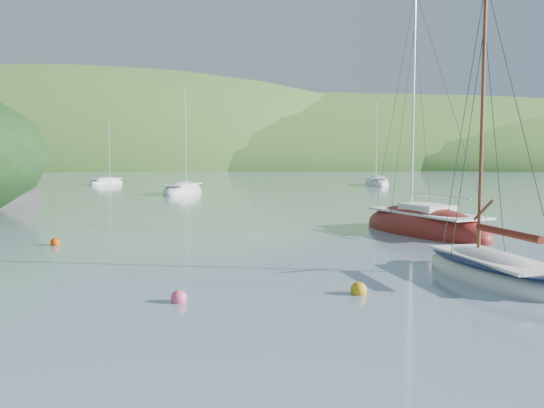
{
  "coord_description": "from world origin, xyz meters",
  "views": [
    {
      "loc": [
        -2.17,
        -16.9,
        4.1
      ],
      "look_at": [
        -1.65,
        8.0,
        1.99
      ],
      "focal_mm": 40.0,
      "sensor_mm": 36.0,
      "label": 1
    }
  ],
  "objects_px": {
    "sloop_red": "(424,229)",
    "distant_sloop_b": "(377,184)",
    "distant_sloop_c": "(106,183)",
    "daysailer_white": "(492,272)",
    "distant_sloop_a": "(183,192)"
  },
  "relations": [
    {
      "from": "sloop_red",
      "to": "distant_sloop_b",
      "type": "bearing_deg",
      "value": 58.96
    },
    {
      "from": "sloop_red",
      "to": "distant_sloop_c",
      "type": "bearing_deg",
      "value": 97.38
    },
    {
      "from": "sloop_red",
      "to": "distant_sloop_b",
      "type": "relative_size",
      "value": 1.17
    },
    {
      "from": "daysailer_white",
      "to": "sloop_red",
      "type": "relative_size",
      "value": 0.77
    },
    {
      "from": "sloop_red",
      "to": "distant_sloop_a",
      "type": "bearing_deg",
      "value": 95.02
    },
    {
      "from": "daysailer_white",
      "to": "distant_sloop_c",
      "type": "bearing_deg",
      "value": 103.47
    },
    {
      "from": "daysailer_white",
      "to": "distant_sloop_c",
      "type": "height_order",
      "value": "daysailer_white"
    },
    {
      "from": "sloop_red",
      "to": "distant_sloop_c",
      "type": "height_order",
      "value": "sloop_red"
    },
    {
      "from": "distant_sloop_a",
      "to": "sloop_red",
      "type": "bearing_deg",
      "value": -48.46
    },
    {
      "from": "daysailer_white",
      "to": "sloop_red",
      "type": "height_order",
      "value": "sloop_red"
    },
    {
      "from": "distant_sloop_a",
      "to": "distant_sloop_c",
      "type": "distance_m",
      "value": 21.68
    },
    {
      "from": "distant_sloop_c",
      "to": "sloop_red",
      "type": "bearing_deg",
      "value": -35.72
    },
    {
      "from": "daysailer_white",
      "to": "sloop_red",
      "type": "distance_m",
      "value": 11.3
    },
    {
      "from": "distant_sloop_b",
      "to": "distant_sloop_c",
      "type": "bearing_deg",
      "value": -179.43
    },
    {
      "from": "sloop_red",
      "to": "distant_sloop_a",
      "type": "height_order",
      "value": "sloop_red"
    }
  ]
}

